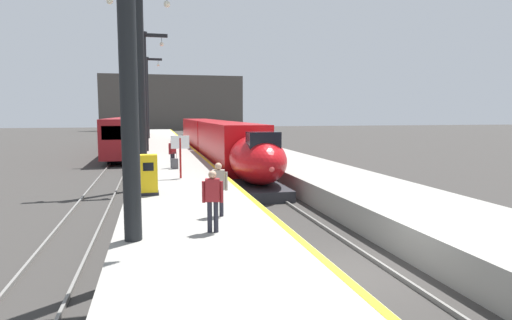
% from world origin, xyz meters
% --- Properties ---
extents(ground_plane, '(260.00, 260.00, 0.00)m').
position_xyz_m(ground_plane, '(0.00, 0.00, 0.00)').
color(ground_plane, '#33302D').
extents(platform_left, '(4.80, 110.00, 1.05)m').
position_xyz_m(platform_left, '(-4.05, 24.75, 0.53)').
color(platform_left, gray).
rests_on(platform_left, ground).
extents(platform_right, '(4.80, 110.00, 1.05)m').
position_xyz_m(platform_right, '(4.05, 24.75, 0.53)').
color(platform_right, gray).
rests_on(platform_right, ground).
extents(platform_left_safety_stripe, '(0.20, 107.80, 0.01)m').
position_xyz_m(platform_left_safety_stripe, '(-1.77, 24.75, 1.05)').
color(platform_left_safety_stripe, yellow).
rests_on(platform_left_safety_stripe, platform_left).
extents(rail_main_left, '(0.08, 110.00, 0.12)m').
position_xyz_m(rail_main_left, '(-0.75, 27.50, 0.06)').
color(rail_main_left, slate).
rests_on(rail_main_left, ground).
extents(rail_main_right, '(0.08, 110.00, 0.12)m').
position_xyz_m(rail_main_right, '(0.75, 27.50, 0.06)').
color(rail_main_right, slate).
rests_on(rail_main_right, ground).
extents(rail_secondary_left, '(0.08, 110.00, 0.12)m').
position_xyz_m(rail_secondary_left, '(-8.85, 27.50, 0.06)').
color(rail_secondary_left, slate).
rests_on(rail_secondary_left, ground).
extents(rail_secondary_right, '(0.08, 110.00, 0.12)m').
position_xyz_m(rail_secondary_right, '(-7.35, 27.50, 0.06)').
color(rail_secondary_right, slate).
rests_on(rail_secondary_right, ground).
extents(highspeed_train_main, '(2.92, 37.37, 3.60)m').
position_xyz_m(highspeed_train_main, '(0.00, 27.05, 1.93)').
color(highspeed_train_main, '#B20F14').
rests_on(highspeed_train_main, ground).
extents(regional_train_adjacent, '(2.85, 36.60, 3.80)m').
position_xyz_m(regional_train_adjacent, '(-8.10, 43.31, 2.13)').
color(regional_train_adjacent, maroon).
rests_on(regional_train_adjacent, ground).
extents(station_column_near, '(4.00, 0.68, 8.54)m').
position_xyz_m(station_column_near, '(-5.84, 0.94, 6.32)').
color(station_column_near, black).
rests_on(station_column_near, platform_left).
extents(station_column_mid, '(4.00, 0.68, 10.14)m').
position_xyz_m(station_column_mid, '(-5.90, 14.67, 7.08)').
color(station_column_mid, black).
rests_on(station_column_mid, platform_left).
extents(station_column_far, '(4.00, 0.68, 9.99)m').
position_xyz_m(station_column_far, '(-5.90, 27.72, 7.00)').
color(station_column_far, black).
rests_on(station_column_far, platform_left).
extents(station_column_distant, '(4.00, 0.68, 10.39)m').
position_xyz_m(station_column_distant, '(-5.90, 47.43, 7.21)').
color(station_column_distant, black).
rests_on(station_column_distant, platform_left).
extents(passenger_near_edge, '(0.46, 0.41, 1.69)m').
position_xyz_m(passenger_near_edge, '(-4.23, 15.59, 2.04)').
color(passenger_near_edge, '#23232D').
rests_on(passenger_near_edge, platform_left).
extents(passenger_mid_platform, '(0.56, 0.28, 1.69)m').
position_xyz_m(passenger_mid_platform, '(-3.40, 2.94, 2.04)').
color(passenger_mid_platform, '#23232D').
rests_on(passenger_mid_platform, platform_left).
extents(passenger_far_waiting, '(0.56, 0.29, 1.69)m').
position_xyz_m(passenger_far_waiting, '(-3.83, 1.18, 2.04)').
color(passenger_far_waiting, '#23232D').
rests_on(passenger_far_waiting, platform_left).
extents(rolling_suitcase, '(0.40, 0.22, 0.98)m').
position_xyz_m(rolling_suitcase, '(-4.14, 15.03, 1.35)').
color(rolling_suitcase, '#4C4C51').
rests_on(rolling_suitcase, platform_left).
extents(ticket_machine_yellow, '(0.76, 0.62, 1.60)m').
position_xyz_m(ticket_machine_yellow, '(-5.55, 7.17, 1.79)').
color(ticket_machine_yellow, yellow).
rests_on(ticket_machine_yellow, platform_left).
extents(departure_info_board, '(0.90, 0.10, 2.12)m').
position_xyz_m(departure_info_board, '(-4.04, 11.30, 2.56)').
color(departure_info_board, maroon).
rests_on(departure_info_board, platform_left).
extents(terminus_back_wall, '(36.00, 2.00, 14.00)m').
position_xyz_m(terminus_back_wall, '(0.00, 102.00, 7.00)').
color(terminus_back_wall, '#4C4742').
rests_on(terminus_back_wall, ground).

